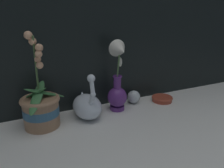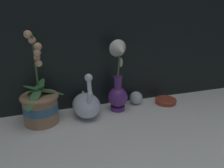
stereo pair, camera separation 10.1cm
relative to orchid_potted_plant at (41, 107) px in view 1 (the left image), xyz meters
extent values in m
plane|color=silver|center=(0.32, -0.10, -0.09)|extent=(2.80, 2.80, 0.00)
cylinder|color=#9E7556|center=(0.00, 0.00, -0.02)|extent=(0.15, 0.15, 0.13)
cylinder|color=#386689|center=(0.00, 0.00, -0.02)|extent=(0.15, 0.15, 0.04)
torus|color=#9E7556|center=(0.00, 0.00, 0.03)|extent=(0.16, 0.16, 0.02)
cylinder|color=#4C6B3D|center=(0.00, 0.00, 0.17)|extent=(0.01, 0.04, 0.25)
ellipsoid|color=#38703D|center=(0.02, 0.01, 0.06)|extent=(0.18, 0.08, 0.08)
ellipsoid|color=#38703D|center=(-0.02, 0.02, 0.06)|extent=(0.12, 0.12, 0.08)
ellipsoid|color=#38703D|center=(-0.01, -0.02, 0.06)|extent=(0.11, 0.17, 0.09)
sphere|color=#E5A87F|center=(-0.02, -0.01, 0.29)|extent=(0.03, 0.03, 0.03)
sphere|color=#E5A87F|center=(0.00, -0.01, 0.27)|extent=(0.03, 0.03, 0.03)
sphere|color=#E5A87F|center=(0.02, -0.02, 0.25)|extent=(0.03, 0.03, 0.03)
sphere|color=#E5A87F|center=(0.01, -0.02, 0.23)|extent=(0.03, 0.03, 0.03)
sphere|color=#E5A87F|center=(0.01, -0.01, 0.20)|extent=(0.03, 0.03, 0.03)
sphere|color=#E5A87F|center=(0.01, -0.01, 0.18)|extent=(0.03, 0.03, 0.03)
ellipsoid|color=silver|center=(0.20, 0.00, -0.03)|extent=(0.13, 0.18, 0.10)
cone|color=silver|center=(0.20, 0.07, -0.02)|extent=(0.06, 0.08, 0.08)
cylinder|color=silver|center=(0.20, -0.07, 0.03)|extent=(0.02, 0.06, 0.07)
sphere|color=silver|center=(0.20, -0.09, 0.06)|extent=(0.02, 0.02, 0.02)
cylinder|color=silver|center=(0.20, -0.08, 0.09)|extent=(0.02, 0.04, 0.07)
sphere|color=silver|center=(0.20, -0.07, 0.12)|extent=(0.03, 0.03, 0.03)
cylinder|color=#602D7F|center=(0.36, 0.02, -0.08)|extent=(0.07, 0.07, 0.02)
ellipsoid|color=#602D7F|center=(0.36, 0.02, -0.02)|extent=(0.10, 0.10, 0.10)
cylinder|color=#602D7F|center=(0.36, 0.02, 0.05)|extent=(0.04, 0.04, 0.06)
torus|color=#602D7F|center=(0.36, 0.02, 0.08)|extent=(0.05, 0.05, 0.01)
cylinder|color=#567A47|center=(0.36, 0.01, 0.14)|extent=(0.01, 0.02, 0.11)
cone|color=white|center=(0.36, -0.01, 0.21)|extent=(0.08, 0.08, 0.09)
ellipsoid|color=white|center=(0.37, 0.01, 0.15)|extent=(0.02, 0.02, 0.04)
sphere|color=silver|center=(0.47, 0.05, -0.05)|extent=(0.07, 0.07, 0.07)
cylinder|color=#A8422D|center=(0.62, 0.01, -0.07)|extent=(0.10, 0.10, 0.02)
torus|color=#A8422D|center=(0.62, 0.01, -0.07)|extent=(0.11, 0.11, 0.01)
camera|label=1|loc=(-0.07, -0.87, 0.38)|focal=35.00mm
camera|label=2|loc=(0.03, -0.91, 0.38)|focal=35.00mm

